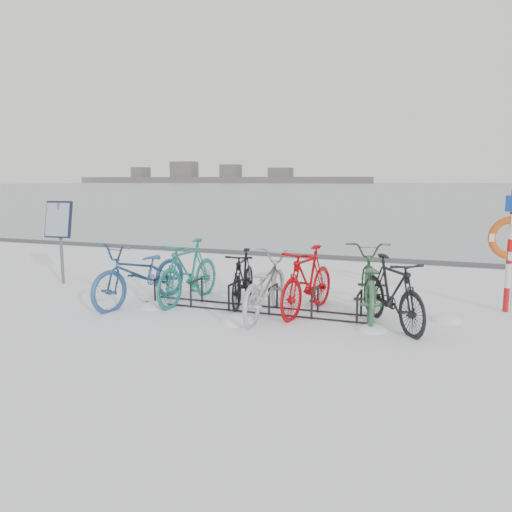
{
  "coord_description": "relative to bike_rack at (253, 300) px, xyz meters",
  "views": [
    {
      "loc": [
        2.89,
        -7.81,
        2.22
      ],
      "look_at": [
        -0.17,
        0.6,
        0.84
      ],
      "focal_mm": 35.0,
      "sensor_mm": 36.0,
      "label": 1
    }
  ],
  "objects": [
    {
      "name": "bike_rack",
      "position": [
        0.0,
        0.0,
        0.0
      ],
      "size": [
        4.0,
        0.48,
        0.46
      ],
      "color": "black",
      "rests_on": "ground"
    },
    {
      "name": "ice_sheet",
      "position": [
        0.0,
        155.0,
        -0.17
      ],
      "size": [
        400.0,
        298.0,
        0.02
      ],
      "primitive_type": "cube",
      "color": "#A8B4BE",
      "rests_on": "ground"
    },
    {
      "name": "quay_edge",
      "position": [
        0.0,
        5.9,
        -0.13
      ],
      "size": [
        400.0,
        0.25,
        0.1
      ],
      "primitive_type": "cube",
      "color": "#3F3F42",
      "rests_on": "ground"
    },
    {
      "name": "lifebuoy_station",
      "position": [
        4.07,
        1.29,
        1.08
      ],
      "size": [
        0.72,
        0.22,
        3.75
      ],
      "color": "#B80E13",
      "rests_on": "ground"
    },
    {
      "name": "shoreline",
      "position": [
        -122.02,
        260.0,
        2.61
      ],
      "size": [
        180.0,
        12.0,
        9.5
      ],
      "color": "#4B4B4B",
      "rests_on": "ground"
    },
    {
      "name": "ground",
      "position": [
        0.0,
        0.0,
        -0.18
      ],
      "size": [
        900.0,
        900.0,
        0.0
      ],
      "primitive_type": "plane",
      "color": "white",
      "rests_on": "ground"
    },
    {
      "name": "bike_3",
      "position": [
        0.3,
        -0.26,
        0.36
      ],
      "size": [
        0.76,
        2.08,
        1.09
      ],
      "primitive_type": "imported",
      "rotation": [
        0.0,
        0.0,
        3.16
      ],
      "color": "#A9AAB1",
      "rests_on": "ground"
    },
    {
      "name": "snow_drifts",
      "position": [
        0.64,
        -0.28,
        -0.18
      ],
      "size": [
        5.3,
        2.01,
        0.21
      ],
      "color": "white",
      "rests_on": "ground"
    },
    {
      "name": "bike_6",
      "position": [
        2.31,
        -0.16,
        0.38
      ],
      "size": [
        1.48,
        1.82,
        1.11
      ],
      "primitive_type": "imported",
      "rotation": [
        0.0,
        0.0,
        0.6
      ],
      "color": "black",
      "rests_on": "ground"
    },
    {
      "name": "bike_1",
      "position": [
        -1.32,
        0.17,
        0.41
      ],
      "size": [
        0.74,
        2.0,
        1.17
      ],
      "primitive_type": "imported",
      "rotation": [
        0.0,
        0.0,
        -0.1
      ],
      "color": "#1A7368",
      "rests_on": "ground"
    },
    {
      "name": "bike_0",
      "position": [
        -2.05,
        -0.23,
        0.4
      ],
      "size": [
        1.26,
        2.35,
        1.17
      ],
      "primitive_type": "imported",
      "rotation": [
        0.0,
        0.0,
        -0.23
      ],
      "color": "#264B82",
      "rests_on": "ground"
    },
    {
      "name": "bike_2",
      "position": [
        -0.34,
        0.39,
        0.32
      ],
      "size": [
        0.73,
        1.73,
        1.01
      ],
      "primitive_type": "imported",
      "rotation": [
        0.0,
        0.0,
        0.16
      ],
      "color": "black",
      "rests_on": "ground"
    },
    {
      "name": "bike_5",
      "position": [
        1.88,
        0.42,
        0.4
      ],
      "size": [
        1.14,
        2.32,
        1.16
      ],
      "primitive_type": "imported",
      "rotation": [
        0.0,
        0.0,
        3.31
      ],
      "color": "#2E5D3B",
      "rests_on": "ground"
    },
    {
      "name": "bike_4",
      "position": [
        0.91,
        0.16,
        0.4
      ],
      "size": [
        0.9,
        1.99,
        1.15
      ],
      "primitive_type": "imported",
      "rotation": [
        0.0,
        0.0,
        -0.2
      ],
      "color": "#AB0309",
      "rests_on": "ground"
    },
    {
      "name": "info_board",
      "position": [
        -4.61,
        0.64,
        1.1
      ],
      "size": [
        0.61,
        0.29,
        1.77
      ],
      "rotation": [
        0.0,
        0.0,
        0.12
      ],
      "color": "#595B5E",
      "rests_on": "ground"
    }
  ]
}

